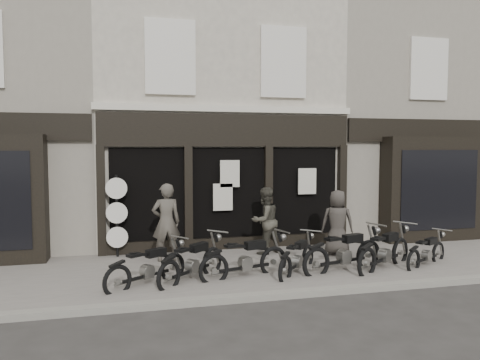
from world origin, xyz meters
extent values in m
plane|color=#2D2B28|center=(0.00, 0.00, 0.00)|extent=(90.00, 90.00, 0.00)
cube|color=#67605A|center=(0.00, 0.90, 0.06)|extent=(30.00, 4.20, 0.12)
cube|color=gray|center=(0.00, -1.25, 0.07)|extent=(30.00, 0.25, 0.13)
cube|color=beige|center=(0.00, 6.00, 4.10)|extent=(7.20, 6.00, 8.20)
cube|color=black|center=(0.00, 2.92, 3.45)|extent=(7.10, 0.18, 0.90)
cube|color=black|center=(0.00, 2.98, 1.50)|extent=(6.50, 0.10, 2.95)
cube|color=black|center=(0.00, 2.91, 0.22)|extent=(7.10, 0.20, 0.44)
cube|color=beige|center=(0.00, 2.95, 4.05)|extent=(7.30, 0.22, 0.18)
cube|color=silver|center=(-1.60, 2.95, 5.40)|extent=(1.35, 0.12, 2.00)
cube|color=black|center=(-1.60, 2.98, 5.40)|extent=(1.05, 0.06, 1.70)
cube|color=silver|center=(1.60, 2.95, 5.40)|extent=(1.35, 0.12, 2.00)
cube|color=black|center=(1.60, 2.98, 5.40)|extent=(1.05, 0.06, 1.70)
cube|color=black|center=(-3.45, 2.90, 1.55)|extent=(0.22, 0.22, 3.00)
cube|color=black|center=(-1.15, 2.90, 1.55)|extent=(0.22, 0.22, 3.00)
cube|color=black|center=(1.15, 2.90, 1.55)|extent=(0.22, 0.22, 3.00)
cube|color=black|center=(3.45, 2.90, 1.55)|extent=(0.22, 0.22, 3.00)
cube|color=silver|center=(0.00, 2.80, 2.25)|extent=(0.55, 0.04, 0.75)
cube|color=silver|center=(2.30, 2.80, 2.00)|extent=(0.55, 0.04, 0.75)
cube|color=silver|center=(-0.20, 2.80, 1.60)|extent=(0.55, 0.04, 0.75)
cube|color=gray|center=(-6.35, 6.00, 4.10)|extent=(5.50, 6.00, 8.20)
cube|color=gray|center=(6.35, 6.00, 4.10)|extent=(5.50, 6.00, 8.20)
cube|color=black|center=(6.35, 2.65, 1.70)|extent=(3.20, 0.70, 3.20)
cube|color=black|center=(6.35, 2.30, 1.70)|extent=(2.60, 0.06, 2.40)
cube|color=black|center=(6.35, 2.95, 3.50)|extent=(5.40, 0.16, 0.70)
cube|color=silver|center=(6.35, 2.96, 5.40)|extent=(1.30, 0.10, 1.90)
cube|color=black|center=(6.35, 2.99, 5.40)|extent=(1.00, 0.06, 1.60)
torus|color=black|center=(-1.84, 0.37, 0.33)|extent=(0.60, 0.45, 0.67)
torus|color=black|center=(-3.02, -0.43, 0.33)|extent=(0.60, 0.45, 0.67)
cube|color=black|center=(-2.43, -0.03, 0.29)|extent=(0.99, 0.70, 0.06)
cube|color=gray|center=(-2.42, -0.02, 0.37)|extent=(0.29, 0.28, 0.26)
cube|color=black|center=(-2.22, 0.11, 0.74)|extent=(0.47, 0.39, 0.17)
cube|color=black|center=(-2.67, -0.20, 0.78)|extent=(0.35, 0.33, 0.06)
cylinder|color=gray|center=(-1.67, 0.49, 0.98)|extent=(0.35, 0.49, 0.04)
torus|color=black|center=(-0.92, 0.61, 0.34)|extent=(0.57, 0.54, 0.70)
torus|color=black|center=(-2.00, -0.41, 0.34)|extent=(0.57, 0.54, 0.70)
cube|color=black|center=(-1.46, 0.10, 0.30)|extent=(0.92, 0.87, 0.06)
cube|color=gray|center=(-1.45, 0.11, 0.38)|extent=(0.31, 0.30, 0.27)
cube|color=black|center=(-1.27, 0.28, 0.77)|extent=(0.46, 0.45, 0.17)
cube|color=black|center=(-1.69, -0.11, 0.82)|extent=(0.36, 0.36, 0.06)
cylinder|color=gray|center=(-0.75, 0.76, 1.02)|extent=(0.43, 0.46, 0.04)
torus|color=black|center=(0.45, 0.24, 0.35)|extent=(0.71, 0.28, 0.72)
torus|color=black|center=(-1.02, -0.16, 0.35)|extent=(0.71, 0.28, 0.72)
cube|color=black|center=(-0.29, 0.04, 0.31)|extent=(1.22, 0.38, 0.06)
cube|color=gray|center=(-0.27, 0.05, 0.39)|extent=(0.29, 0.25, 0.27)
cube|color=black|center=(-0.02, 0.12, 0.79)|extent=(0.51, 0.30, 0.18)
cube|color=black|center=(-0.59, -0.04, 0.84)|extent=(0.36, 0.29, 0.06)
cylinder|color=gray|center=(0.67, 0.31, 1.05)|extent=(0.20, 0.60, 0.04)
torus|color=black|center=(1.43, 0.59, 0.32)|extent=(0.50, 0.53, 0.64)
torus|color=black|center=(0.51, -0.42, 0.32)|extent=(0.50, 0.53, 0.64)
cube|color=black|center=(0.97, 0.09, 0.28)|extent=(0.80, 0.86, 0.06)
cube|color=gray|center=(0.98, 0.10, 0.35)|extent=(0.28, 0.28, 0.25)
cube|color=black|center=(1.14, 0.27, 0.71)|extent=(0.41, 0.43, 0.16)
cube|color=black|center=(0.78, -0.12, 0.75)|extent=(0.33, 0.34, 0.06)
cylinder|color=gray|center=(1.58, 0.74, 0.94)|extent=(0.43, 0.40, 0.03)
torus|color=black|center=(2.86, 0.23, 0.37)|extent=(0.76, 0.31, 0.76)
torus|color=black|center=(1.31, -0.22, 0.37)|extent=(0.76, 0.31, 0.76)
cube|color=black|center=(2.08, 0.00, 0.33)|extent=(1.29, 0.42, 0.07)
cube|color=gray|center=(2.10, 0.01, 0.42)|extent=(0.31, 0.27, 0.29)
cube|color=black|center=(2.36, 0.08, 0.84)|extent=(0.55, 0.33, 0.19)
cube|color=black|center=(1.76, -0.09, 0.89)|extent=(0.38, 0.31, 0.07)
cylinder|color=gray|center=(3.09, 0.30, 1.11)|extent=(0.22, 0.63, 0.04)
torus|color=black|center=(3.80, 0.35, 0.36)|extent=(0.69, 0.46, 0.74)
torus|color=black|center=(2.44, -0.46, 0.36)|extent=(0.69, 0.46, 0.74)
cube|color=black|center=(3.12, -0.06, 0.32)|extent=(1.14, 0.71, 0.07)
cube|color=gray|center=(3.14, -0.05, 0.41)|extent=(0.32, 0.30, 0.28)
cube|color=black|center=(3.36, 0.09, 0.82)|extent=(0.53, 0.41, 0.19)
cube|color=black|center=(2.84, -0.22, 0.87)|extent=(0.39, 0.35, 0.07)
cylinder|color=gray|center=(4.00, 0.47, 1.08)|extent=(0.36, 0.56, 0.04)
torus|color=black|center=(4.84, 0.28, 0.30)|extent=(0.57, 0.36, 0.60)
torus|color=black|center=(3.72, -0.34, 0.30)|extent=(0.57, 0.36, 0.60)
cube|color=black|center=(4.28, -0.03, 0.26)|extent=(0.94, 0.54, 0.05)
cube|color=gray|center=(4.30, -0.02, 0.33)|extent=(0.26, 0.24, 0.23)
cube|color=black|center=(4.48, 0.08, 0.67)|extent=(0.43, 0.33, 0.15)
cube|color=black|center=(4.05, -0.16, 0.70)|extent=(0.32, 0.28, 0.05)
cylinder|color=gray|center=(5.01, 0.37, 0.88)|extent=(0.27, 0.47, 0.03)
imported|color=#4A453D|center=(-1.85, 1.88, 1.10)|extent=(0.75, 0.53, 1.97)
imported|color=#3D3B32|center=(0.81, 2.08, 1.02)|extent=(1.07, 0.98, 1.79)
imported|color=#38332F|center=(2.64, 1.48, 0.99)|extent=(0.99, 0.83, 1.74)
cylinder|color=black|center=(-3.06, 2.65, 0.03)|extent=(0.35, 0.35, 0.06)
cylinder|color=black|center=(-3.06, 2.65, 1.13)|extent=(0.07, 0.07, 2.27)
cylinder|color=black|center=(-3.06, 2.62, 1.92)|extent=(0.55, 0.04, 0.55)
cylinder|color=silver|center=(-3.06, 2.60, 1.92)|extent=(0.55, 0.01, 0.55)
cylinder|color=black|center=(-3.06, 2.62, 1.28)|extent=(0.55, 0.04, 0.55)
cylinder|color=silver|center=(-3.06, 2.60, 1.28)|extent=(0.55, 0.01, 0.55)
cylinder|color=black|center=(-3.06, 2.62, 0.64)|extent=(0.55, 0.04, 0.55)
cylinder|color=silver|center=(-3.06, 2.60, 0.64)|extent=(0.55, 0.01, 0.55)
camera|label=1|loc=(-2.85, -9.85, 2.98)|focal=35.00mm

